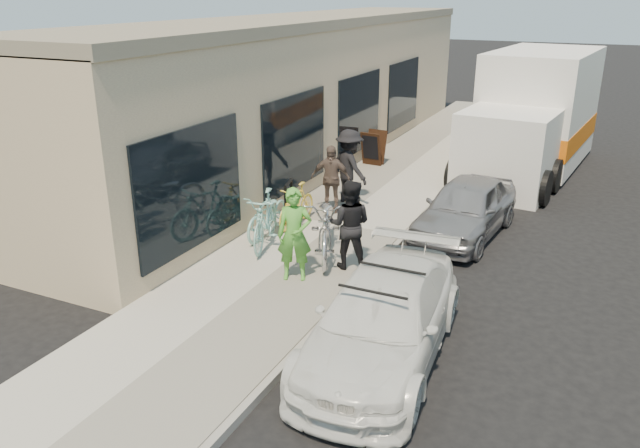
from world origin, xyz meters
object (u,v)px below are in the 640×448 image
(bike_rack, at_px, (289,198))
(cruiser_bike_a, at_px, (265,219))
(woman_rider, at_px, (295,235))
(tandem_bike, at_px, (327,225))
(bystander_a, at_px, (349,167))
(sedan_white, at_px, (383,319))
(sandwich_board, at_px, (373,148))
(sedan_silver, at_px, (466,208))
(cruiser_bike_c, at_px, (297,205))
(man_standing, at_px, (349,224))
(bystander_b, at_px, (331,179))
(cruiser_bike_b, at_px, (268,214))
(moving_truck, at_px, (533,119))

(bike_rack, distance_m, cruiser_bike_a, 1.41)
(woman_rider, bearing_deg, tandem_bike, 63.90)
(tandem_bike, relative_size, bystander_a, 1.30)
(sedan_white, bearing_deg, sandwich_board, 107.14)
(sandwich_board, distance_m, tandem_bike, 6.76)
(sedan_silver, distance_m, cruiser_bike_c, 3.58)
(sandwich_board, height_order, bystander_a, bystander_a)
(tandem_bike, xyz_separation_m, man_standing, (0.60, -0.33, 0.22))
(bystander_b, bearing_deg, cruiser_bike_b, -117.68)
(cruiser_bike_a, bearing_deg, sandwich_board, 75.94)
(woman_rider, bearing_deg, cruiser_bike_a, 114.82)
(cruiser_bike_c, bearing_deg, sedan_white, -47.47)
(moving_truck, bearing_deg, cruiser_bike_c, -111.44)
(woman_rider, relative_size, cruiser_bike_c, 1.11)
(sedan_white, height_order, cruiser_bike_a, sedan_white)
(cruiser_bike_c, xyz_separation_m, bystander_b, (0.28, 1.15, 0.32))
(sandwich_board, height_order, man_standing, man_standing)
(moving_truck, bearing_deg, man_standing, -96.52)
(sedan_white, relative_size, bystander_a, 2.44)
(cruiser_bike_b, height_order, bystander_b, bystander_b)
(woman_rider, relative_size, bystander_a, 0.94)
(sandwich_board, height_order, sedan_silver, sedan_silver)
(moving_truck, xyz_separation_m, cruiser_bike_a, (-3.82, -8.70, -0.78))
(tandem_bike, relative_size, bystander_b, 1.49)
(tandem_bike, distance_m, man_standing, 0.72)
(tandem_bike, relative_size, cruiser_bike_a, 1.26)
(sandwich_board, bearing_deg, woman_rider, -73.78)
(sandwich_board, distance_m, bystander_a, 3.57)
(man_standing, height_order, bystander_b, man_standing)
(bystander_a, distance_m, bystander_b, 0.78)
(tandem_bike, relative_size, woman_rider, 1.39)
(sedan_silver, bearing_deg, woman_rider, -114.39)
(moving_truck, height_order, cruiser_bike_a, moving_truck)
(woman_rider, height_order, bystander_a, bystander_a)
(sedan_silver, xyz_separation_m, man_standing, (-1.47, -2.84, 0.36))
(tandem_bike, bearing_deg, bike_rack, 115.88)
(cruiser_bike_b, bearing_deg, moving_truck, 60.79)
(sedan_silver, height_order, moving_truck, moving_truck)
(cruiser_bike_a, relative_size, bystander_a, 1.03)
(cruiser_bike_b, bearing_deg, bystander_b, 71.34)
(man_standing, height_order, cruiser_bike_c, man_standing)
(cruiser_bike_c, bearing_deg, moving_truck, 64.53)
(sandwich_board, relative_size, sedan_white, 0.23)
(sandwich_board, height_order, sedan_white, sedan_white)
(cruiser_bike_a, bearing_deg, man_standing, -23.60)
(sandwich_board, distance_m, moving_truck, 4.63)
(moving_truck, xyz_separation_m, cruiser_bike_c, (-3.80, -7.41, -0.88))
(sedan_white, height_order, tandem_bike, tandem_bike)
(sedan_silver, xyz_separation_m, bystander_a, (-2.92, 0.59, 0.41))
(sandwich_board, xyz_separation_m, moving_truck, (4.08, 2.03, 0.83))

